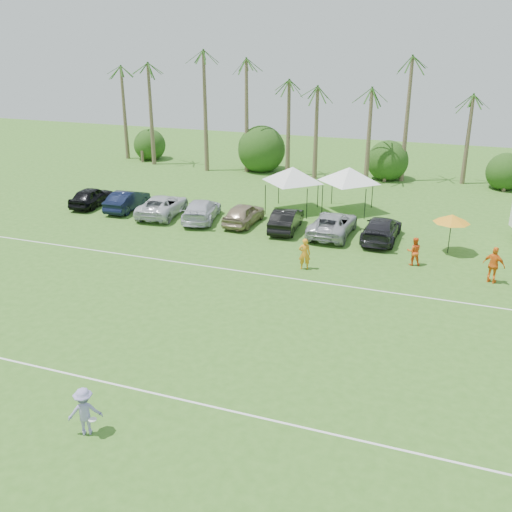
% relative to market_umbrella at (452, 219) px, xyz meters
% --- Properties ---
extents(ground, '(120.00, 120.00, 0.00)m').
position_rel_market_umbrella_xyz_m(ground, '(-12.27, -21.05, -2.18)').
color(ground, '#386A1F').
rests_on(ground, ground).
extents(field_lines, '(80.00, 12.10, 0.01)m').
position_rel_market_umbrella_xyz_m(field_lines, '(-12.27, -13.05, -2.17)').
color(field_lines, white).
rests_on(field_lines, ground).
extents(palm_tree_0, '(2.40, 2.40, 8.90)m').
position_rel_market_umbrella_xyz_m(palm_tree_0, '(-34.27, 16.95, 5.30)').
color(palm_tree_0, brown).
rests_on(palm_tree_0, ground).
extents(palm_tree_1, '(2.40, 2.40, 9.90)m').
position_rel_market_umbrella_xyz_m(palm_tree_1, '(-29.27, 16.95, 6.17)').
color(palm_tree_1, brown).
rests_on(palm_tree_1, ground).
extents(palm_tree_2, '(2.40, 2.40, 10.90)m').
position_rel_market_umbrella_xyz_m(palm_tree_2, '(-24.27, 16.95, 7.04)').
color(palm_tree_2, brown).
rests_on(palm_tree_2, ground).
extents(palm_tree_3, '(2.40, 2.40, 11.90)m').
position_rel_market_umbrella_xyz_m(palm_tree_3, '(-20.27, 16.95, 7.88)').
color(palm_tree_3, brown).
rests_on(palm_tree_3, ground).
extents(palm_tree_4, '(2.40, 2.40, 8.90)m').
position_rel_market_umbrella_xyz_m(palm_tree_4, '(-16.27, 16.95, 5.30)').
color(palm_tree_4, brown).
rests_on(palm_tree_4, ground).
extents(palm_tree_5, '(2.40, 2.40, 9.90)m').
position_rel_market_umbrella_xyz_m(palm_tree_5, '(-12.27, 16.95, 6.17)').
color(palm_tree_5, brown).
rests_on(palm_tree_5, ground).
extents(palm_tree_6, '(2.40, 2.40, 10.90)m').
position_rel_market_umbrella_xyz_m(palm_tree_6, '(-8.27, 16.95, 7.04)').
color(palm_tree_6, brown).
rests_on(palm_tree_6, ground).
extents(palm_tree_7, '(2.40, 2.40, 11.90)m').
position_rel_market_umbrella_xyz_m(palm_tree_7, '(-4.27, 16.95, 7.88)').
color(palm_tree_7, brown).
rests_on(palm_tree_7, ground).
extents(palm_tree_8, '(2.40, 2.40, 8.90)m').
position_rel_market_umbrella_xyz_m(palm_tree_8, '(0.73, 16.95, 5.30)').
color(palm_tree_8, brown).
rests_on(palm_tree_8, ground).
extents(bush_tree_0, '(4.00, 4.00, 4.00)m').
position_rel_market_umbrella_xyz_m(bush_tree_0, '(-31.27, 17.95, -0.38)').
color(bush_tree_0, brown).
rests_on(bush_tree_0, ground).
extents(bush_tree_1, '(4.00, 4.00, 4.00)m').
position_rel_market_umbrella_xyz_m(bush_tree_1, '(-18.27, 17.95, -0.38)').
color(bush_tree_1, brown).
rests_on(bush_tree_1, ground).
extents(bush_tree_2, '(4.00, 4.00, 4.00)m').
position_rel_market_umbrella_xyz_m(bush_tree_2, '(-6.27, 17.95, -0.38)').
color(bush_tree_2, brown).
rests_on(bush_tree_2, ground).
extents(bush_tree_3, '(4.00, 4.00, 4.00)m').
position_rel_market_umbrella_xyz_m(bush_tree_3, '(3.73, 17.95, -0.38)').
color(bush_tree_3, brown).
rests_on(bush_tree_3, ground).
extents(sideline_player_a, '(0.76, 0.61, 1.82)m').
position_rel_market_umbrella_xyz_m(sideline_player_a, '(-7.51, -5.48, -1.27)').
color(sideline_player_a, orange).
rests_on(sideline_player_a, ground).
extents(sideline_player_b, '(0.94, 0.81, 1.67)m').
position_rel_market_umbrella_xyz_m(sideline_player_b, '(-1.80, -2.74, -1.34)').
color(sideline_player_b, '#F75B1B').
rests_on(sideline_player_b, ground).
extents(sideline_player_c, '(1.27, 0.90, 2.00)m').
position_rel_market_umbrella_xyz_m(sideline_player_c, '(2.41, -3.87, -1.18)').
color(sideline_player_c, orange).
rests_on(sideline_player_c, ground).
extents(canopy_tent_left, '(4.83, 4.83, 3.91)m').
position_rel_market_umbrella_xyz_m(canopy_tent_left, '(-11.49, 5.29, 1.17)').
color(canopy_tent_left, black).
rests_on(canopy_tent_left, ground).
extents(canopy_tent_right, '(4.81, 4.81, 3.89)m').
position_rel_market_umbrella_xyz_m(canopy_tent_right, '(-7.56, 6.66, 1.16)').
color(canopy_tent_right, black).
rests_on(canopy_tent_right, ground).
extents(market_umbrella, '(2.18, 2.18, 2.43)m').
position_rel_market_umbrella_xyz_m(market_umbrella, '(0.00, 0.00, 0.00)').
color(market_umbrella, black).
rests_on(market_umbrella, ground).
extents(frisbee_player, '(1.27, 1.12, 1.71)m').
position_rel_market_umbrella_xyz_m(frisbee_player, '(-10.42, -21.78, -1.32)').
color(frisbee_player, '#958CC7').
rests_on(frisbee_player, ground).
extents(parked_car_0, '(2.06, 4.52, 1.50)m').
position_rel_market_umbrella_xyz_m(parked_car_0, '(-26.39, 1.19, -1.43)').
color(parked_car_0, black).
rests_on(parked_car_0, ground).
extents(parked_car_1, '(1.80, 4.63, 1.50)m').
position_rel_market_umbrella_xyz_m(parked_car_1, '(-23.22, 1.20, -1.43)').
color(parked_car_1, black).
rests_on(parked_car_1, ground).
extents(parked_car_2, '(3.09, 5.66, 1.50)m').
position_rel_market_umbrella_xyz_m(parked_car_2, '(-20.05, 0.93, -1.43)').
color(parked_car_2, silver).
rests_on(parked_car_2, ground).
extents(parked_car_3, '(3.19, 5.51, 1.50)m').
position_rel_market_umbrella_xyz_m(parked_car_3, '(-16.88, 0.83, -1.43)').
color(parked_car_3, silver).
rests_on(parked_car_3, ground).
extents(parked_car_4, '(1.92, 4.47, 1.50)m').
position_rel_market_umbrella_xyz_m(parked_car_4, '(-13.71, 1.01, -1.43)').
color(parked_car_4, gray).
rests_on(parked_car_4, ground).
extents(parked_car_5, '(1.97, 4.68, 1.50)m').
position_rel_market_umbrella_xyz_m(parked_car_5, '(-10.54, 0.77, -1.43)').
color(parked_car_5, black).
rests_on(parked_car_5, ground).
extents(parked_car_6, '(2.56, 5.44, 1.50)m').
position_rel_market_umbrella_xyz_m(parked_car_6, '(-7.37, 0.88, -1.43)').
color(parked_car_6, '#A5A7AC').
rests_on(parked_car_6, ground).
extents(parked_car_7, '(2.18, 5.21, 1.50)m').
position_rel_market_umbrella_xyz_m(parked_car_7, '(-4.19, 0.95, -1.43)').
color(parked_car_7, black).
rests_on(parked_car_7, ground).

